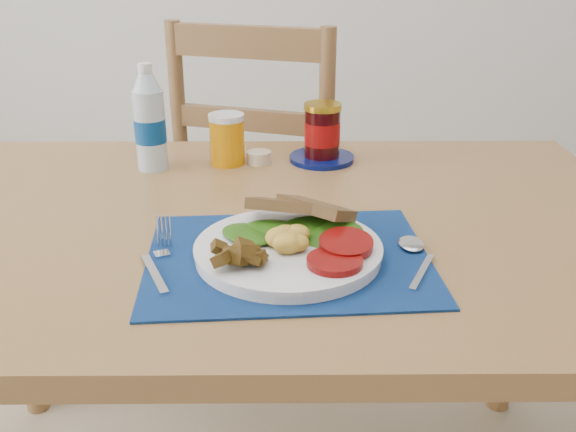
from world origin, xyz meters
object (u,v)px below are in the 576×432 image
object	(u,v)px
water_bottle	(150,124)
jam_on_saucer	(322,136)
chair_far	(267,166)
juice_glass	(227,141)
breakfast_plate	(285,246)

from	to	relation	value
water_bottle	jam_on_saucer	size ratio (longest dim) A/B	1.57
chair_far	water_bottle	size ratio (longest dim) A/B	5.55
juice_glass	water_bottle	bearing A→B (deg)	-168.97
juice_glass	jam_on_saucer	size ratio (longest dim) A/B	0.73
jam_on_saucer	breakfast_plate	bearing A→B (deg)	-99.93
chair_far	breakfast_plate	xyz separation A→B (m)	(0.05, -0.83, 0.16)
juice_glass	jam_on_saucer	xyz separation A→B (m)	(0.21, 0.02, 0.00)
breakfast_plate	juice_glass	xyz separation A→B (m)	(-0.12, 0.46, 0.03)
water_bottle	jam_on_saucer	distance (m)	0.37
juice_glass	jam_on_saucer	distance (m)	0.21
breakfast_plate	water_bottle	world-z (taller)	water_bottle
breakfast_plate	chair_far	bearing A→B (deg)	116.20
water_bottle	chair_far	bearing A→B (deg)	60.33
breakfast_plate	juice_glass	distance (m)	0.47
juice_glass	jam_on_saucer	world-z (taller)	jam_on_saucer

